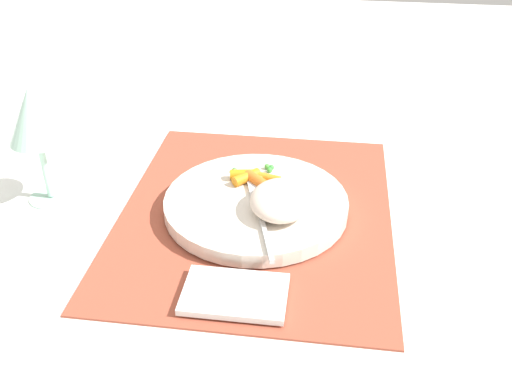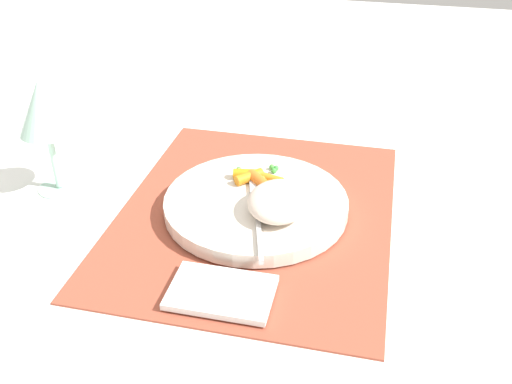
% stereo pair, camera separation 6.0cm
% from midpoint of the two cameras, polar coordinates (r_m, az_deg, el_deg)
% --- Properties ---
extents(ground_plane, '(2.40, 2.40, 0.00)m').
position_cam_midpoint_polar(ground_plane, '(0.82, -2.09, -2.18)').
color(ground_plane, white).
extents(placemat, '(0.46, 0.37, 0.01)m').
position_cam_midpoint_polar(placemat, '(0.81, -2.10, -2.00)').
color(placemat, '#9E4733').
rests_on(placemat, ground_plane).
extents(plate, '(0.26, 0.26, 0.02)m').
position_cam_midpoint_polar(plate, '(0.81, -2.11, -1.25)').
color(plate, silver).
rests_on(plate, placemat).
extents(rice_mound, '(0.10, 0.08, 0.03)m').
position_cam_midpoint_polar(rice_mound, '(0.76, 0.24, -0.85)').
color(rice_mound, beige).
rests_on(rice_mound, plate).
extents(carrot_portion, '(0.06, 0.08, 0.02)m').
position_cam_midpoint_polar(carrot_portion, '(0.83, -2.30, 1.30)').
color(carrot_portion, orange).
rests_on(carrot_portion, plate).
extents(pea_scatter, '(0.09, 0.08, 0.01)m').
position_cam_midpoint_polar(pea_scatter, '(0.85, -1.92, 1.60)').
color(pea_scatter, green).
rests_on(pea_scatter, plate).
extents(fork, '(0.18, 0.06, 0.01)m').
position_cam_midpoint_polar(fork, '(0.77, -1.91, -1.65)').
color(fork, '#BABABA').
rests_on(fork, plate).
extents(wine_glass, '(0.08, 0.08, 0.17)m').
position_cam_midpoint_polar(wine_glass, '(0.85, -22.83, 6.67)').
color(wine_glass, '#B2E0CC').
rests_on(wine_glass, ground_plane).
extents(napkin, '(0.08, 0.12, 0.01)m').
position_cam_midpoint_polar(napkin, '(0.67, -4.50, -10.03)').
color(napkin, white).
rests_on(napkin, placemat).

